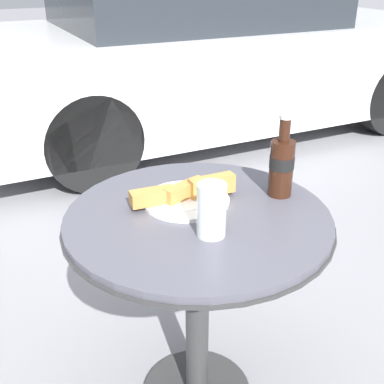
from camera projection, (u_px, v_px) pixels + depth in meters
name	position (u px, v px, depth m)	size (l,w,h in m)	color
bistro_table	(198.00, 257.00, 1.40)	(0.75, 0.75, 0.70)	#333333
cola_bottle_left	(282.00, 165.00, 1.40)	(0.07, 0.07, 0.25)	#33190F
drinking_glass	(211.00, 212.00, 1.21)	(0.07, 0.07, 0.14)	#C68923
lunch_plate_near	(185.00, 196.00, 1.39)	(0.31, 0.25, 0.07)	white
parked_car	(209.00, 54.00, 3.93)	(4.07, 1.69, 1.35)	silver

